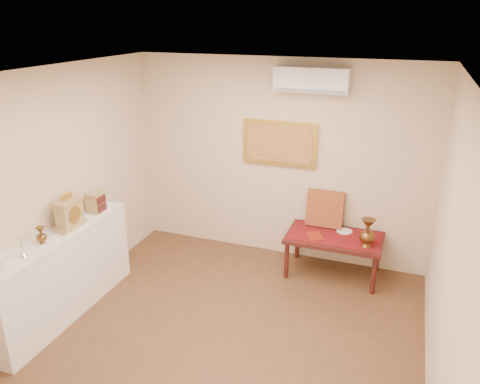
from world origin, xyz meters
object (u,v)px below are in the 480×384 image
at_px(brass_urn_tall, 368,230).
at_px(low_table, 334,241).
at_px(display_ledge, 63,275).
at_px(wooden_chest, 96,202).
at_px(mantel_clock, 69,213).

bearing_deg(brass_urn_tall, low_table, 159.23).
bearing_deg(low_table, display_ledge, -144.90).
bearing_deg(wooden_chest, brass_urn_tall, 18.78).
xyz_separation_m(wooden_chest, low_table, (2.66, 1.20, -0.62)).
relative_size(mantel_clock, low_table, 0.34).
height_order(display_ledge, low_table, display_ledge).
bearing_deg(brass_urn_tall, wooden_chest, -161.22).
height_order(mantel_clock, low_table, mantel_clock).
distance_m(wooden_chest, low_table, 2.98).
bearing_deg(mantel_clock, display_ledge, -98.21).
distance_m(mantel_clock, low_table, 3.21).
height_order(brass_urn_tall, display_ledge, brass_urn_tall).
bearing_deg(wooden_chest, mantel_clock, -88.29).
height_order(wooden_chest, low_table, wooden_chest).
bearing_deg(mantel_clock, wooden_chest, 91.71).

